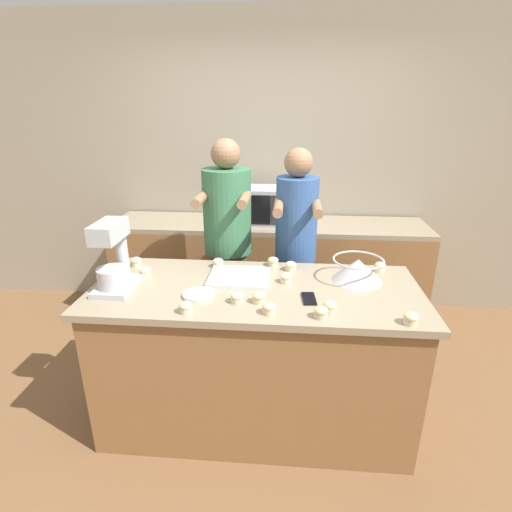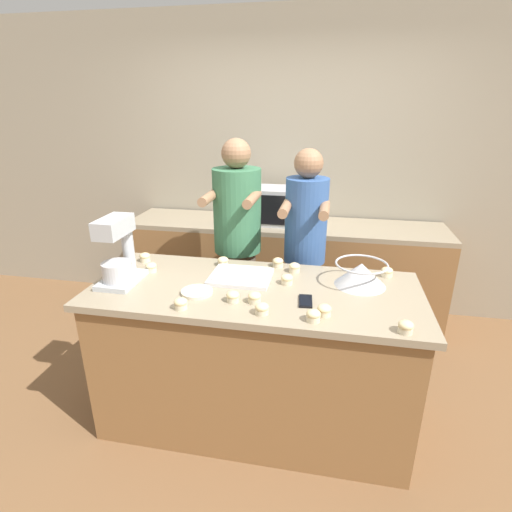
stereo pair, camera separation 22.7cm
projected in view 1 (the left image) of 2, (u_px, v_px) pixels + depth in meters
ground_plane at (255, 415)px, 2.63m from camera, size 16.00×16.00×0.00m
back_wall at (271, 169)px, 3.74m from camera, size 10.00×0.06×2.70m
island_counter at (255, 355)px, 2.46m from camera, size 1.90×0.81×0.93m
back_counter at (268, 270)px, 3.73m from camera, size 2.80×0.60×0.92m
person_left at (228, 252)px, 2.95m from camera, size 0.36×0.51×1.71m
person_right at (295, 256)px, 2.91m from camera, size 0.31×0.49×1.65m
stand_mixer at (114, 260)px, 2.22m from camera, size 0.20×0.30×0.40m
mixing_bowl at (358, 269)px, 2.37m from camera, size 0.30×0.30×0.14m
baking_tray at (239, 277)px, 2.40m from camera, size 0.36×0.29×0.04m
microwave_oven at (258, 205)px, 3.52m from camera, size 0.46×0.34×0.32m
cell_phone at (309, 298)px, 2.16m from camera, size 0.08×0.15×0.01m
small_plate at (199, 295)px, 2.19m from camera, size 0.18×0.18×0.02m
cupcake_0 at (186, 307)px, 2.01m from camera, size 0.07×0.07×0.06m
cupcake_1 at (380, 267)px, 2.52m from camera, size 0.07×0.07×0.06m
cupcake_2 at (145, 272)px, 2.44m from camera, size 0.07×0.07×0.06m
cupcake_3 at (286, 278)px, 2.35m from camera, size 0.07×0.07×0.06m
cupcake_4 at (237, 298)px, 2.11m from camera, size 0.07×0.07×0.06m
cupcake_5 at (321, 312)px, 1.96m from camera, size 0.07×0.07×0.06m
cupcake_6 at (330, 307)px, 2.02m from camera, size 0.07×0.07×0.06m
cupcake_7 at (259, 297)px, 2.12m from camera, size 0.07×0.07×0.06m
cupcake_8 at (218, 263)px, 2.58m from camera, size 0.07×0.07×0.06m
cupcake_9 at (291, 266)px, 2.53m from camera, size 0.07×0.07×0.06m
cupcake_10 at (136, 262)px, 2.59m from camera, size 0.07×0.07×0.06m
cupcake_11 at (273, 262)px, 2.60m from camera, size 0.07×0.07×0.06m
cupcake_12 at (269, 308)px, 2.00m from camera, size 0.07×0.07×0.06m
cupcake_13 at (411, 319)px, 1.91m from camera, size 0.07×0.07×0.06m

